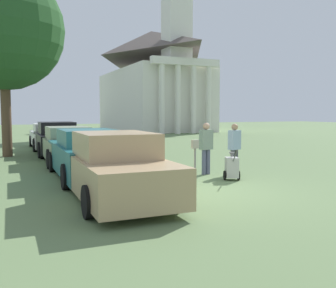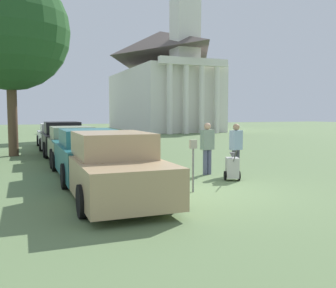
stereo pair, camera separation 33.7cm
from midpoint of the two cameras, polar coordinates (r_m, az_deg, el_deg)
The scene contains 12 objects.
ground_plane at distance 9.79m, azimuth 4.60°, elevation -7.14°, with size 120.00×120.00×0.00m, color #607A4C.
parked_car_tan at distance 8.98m, azimuth -9.37°, elevation -3.63°, with size 2.02×5.05×1.57m.
parked_car_teal at distance 11.90m, azimuth -12.99°, elevation -1.65°, with size 2.00×5.23×1.51m.
parked_car_sage at distance 15.80m, azimuth -15.69°, elevation -0.23°, with size 1.94×5.20×1.46m.
parked_car_black at distance 19.12m, azimuth -17.12°, elevation 0.70°, with size 1.99×4.82×1.58m.
parked_car_white at distance 22.36m, azimuth -18.09°, elevation 1.06°, with size 1.98×5.31×1.41m.
parking_meter at distance 9.51m, azimuth 3.12°, elevation -1.78°, with size 0.18×0.09×1.34m.
person_worker at distance 12.27m, azimuth 5.04°, elevation -0.17°, with size 0.45×0.28×1.69m.
person_supervisor at distance 12.48m, azimuth 9.33°, elevation -0.22°, with size 0.47×0.34×1.66m.
equipment_cart at distance 11.38m, azimuth 8.85°, elevation -3.52°, with size 0.58×0.98×1.00m.
church at distance 44.51m, azimuth -2.53°, elevation 10.03°, with size 8.56×18.17×22.55m.
shade_tree at distance 19.17m, azimuth -24.31°, elevation 15.55°, with size 5.43×5.43×8.47m.
Camera 1 is at (-4.72, -8.36, 2.02)m, focal length 40.00 mm.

